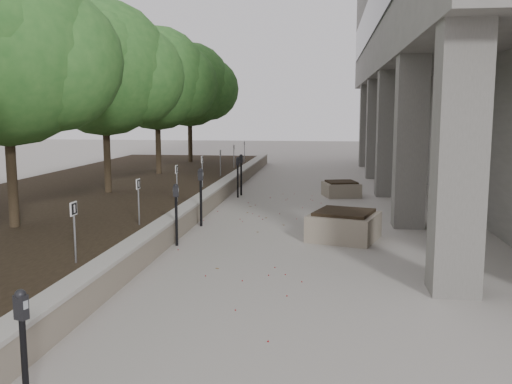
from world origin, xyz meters
The scene contains 22 objects.
ground centered at (0.00, 0.00, 0.00)m, with size 90.00×90.00×0.00m, color #9A958D.
retaining_wall centered at (-1.82, 9.00, 0.25)m, with size 0.39×26.00×0.50m, color gray, non-canonical shape.
planting_bed centered at (-5.50, 9.00, 0.20)m, with size 7.00×26.00×0.40m, color #2E2317.
crabapple_tree_2 centered at (-4.80, 3.00, 3.12)m, with size 4.60×4.00×5.44m, color #2B6225, non-canonical shape.
crabapple_tree_3 centered at (-4.80, 8.00, 3.12)m, with size 4.60×4.00×5.44m, color #2B6225, non-canonical shape.
crabapple_tree_4 centered at (-4.80, 13.00, 3.12)m, with size 4.60×4.00×5.44m, color #2B6225, non-canonical shape.
crabapple_tree_5 centered at (-4.80, 18.00, 3.12)m, with size 4.60×4.00×5.44m, color #2B6225, non-canonical shape.
parking_sign_2 centered at (-2.35, 0.50, 0.88)m, with size 0.04×0.22×0.96m, color black, non-canonical shape.
parking_sign_3 centered at (-2.35, 3.50, 0.88)m, with size 0.04×0.22×0.96m, color black, non-canonical shape.
parking_sign_4 centered at (-2.35, 6.50, 0.88)m, with size 0.04×0.22×0.96m, color black, non-canonical shape.
parking_sign_5 centered at (-2.35, 9.50, 0.88)m, with size 0.04×0.22×0.96m, color black, non-canonical shape.
parking_sign_6 centered at (-2.35, 12.50, 0.88)m, with size 0.04×0.22×0.96m, color black, non-canonical shape.
parking_sign_7 centered at (-2.35, 15.50, 0.88)m, with size 0.04×0.22×0.96m, color black, non-canonical shape.
parking_sign_8 centered at (-2.35, 18.50, 0.88)m, with size 0.04×0.22×0.96m, color black, non-canonical shape.
parking_meter_1 centered at (-1.04, -3.34, 0.63)m, with size 0.12×0.09×1.26m, color black, non-canonical shape.
parking_meter_2 centered at (-1.54, 3.42, 0.64)m, with size 0.13×0.09×1.28m, color black, non-canonical shape.
parking_meter_3 centered at (-1.48, 5.43, 0.70)m, with size 0.14×0.10×1.40m, color black, non-canonical shape.
parking_meter_4 centered at (-1.32, 10.03, 0.65)m, with size 0.13×0.09×1.30m, color black, non-canonical shape.
parking_meter_5 centered at (-1.29, 10.51, 0.67)m, with size 0.13×0.10×1.35m, color black, non-canonical shape.
planter_front centered at (1.86, 4.43, 0.31)m, with size 1.34×1.34×0.62m, color gray, non-canonical shape.
planter_back centered at (1.95, 10.68, 0.25)m, with size 1.07×1.07×0.50m, color gray, non-canonical shape.
berry_scatter centered at (-0.10, 5.00, 0.01)m, with size 3.30×14.10×0.02m, color maroon, non-canonical shape.
Camera 1 is at (1.48, -7.62, 2.72)m, focal length 39.83 mm.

